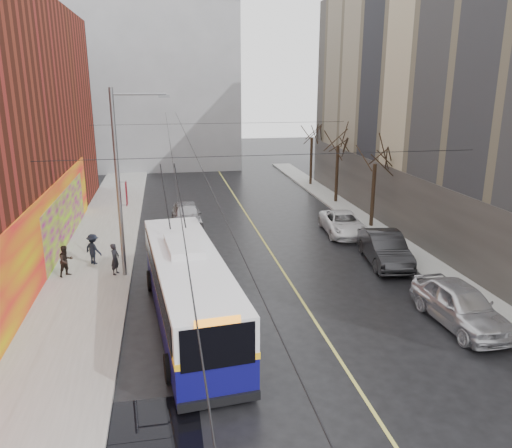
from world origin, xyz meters
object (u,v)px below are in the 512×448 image
at_px(parked_car_c, 343,223).
at_px(trolleybus, 189,288).
at_px(pedestrian_a, 115,259).
at_px(pedestrian_b, 66,261).
at_px(following_car, 187,215).
at_px(tree_mid, 339,136).
at_px(pedestrian_c, 93,249).
at_px(parked_car_b, 385,248).
at_px(streetlight_pole, 121,180).
at_px(tree_near, 376,152).
at_px(tree_far, 312,129).
at_px(parked_car_a, 460,305).

bearing_deg(parked_car_c, trolleybus, -128.76).
height_order(parked_car_c, pedestrian_a, pedestrian_a).
bearing_deg(pedestrian_b, following_car, 10.17).
height_order(tree_mid, parked_car_c, tree_mid).
xyz_separation_m(trolleybus, pedestrian_c, (-4.52, 7.30, -0.58)).
bearing_deg(parked_car_b, pedestrian_b, -175.01).
relative_size(parked_car_b, pedestrian_c, 3.16).
relative_size(following_car, pedestrian_a, 3.00).
relative_size(streetlight_pole, following_car, 1.93).
xyz_separation_m(streetlight_pole, tree_near, (15.14, 6.00, 0.13)).
bearing_deg(tree_mid, trolleybus, -124.03).
height_order(tree_far, following_car, tree_far).
relative_size(parked_car_a, pedestrian_a, 3.16).
relative_size(pedestrian_a, pedestrian_c, 0.98).
height_order(tree_near, trolleybus, tree_near).
relative_size(tree_mid, trolleybus, 0.57).
relative_size(tree_mid, following_car, 1.43).
height_order(streetlight_pole, pedestrian_a, streetlight_pole).
relative_size(tree_far, pedestrian_b, 4.28).
bearing_deg(parked_car_a, trolleybus, 167.04).
bearing_deg(pedestrian_c, pedestrian_b, 95.12).
bearing_deg(trolleybus, tree_far, 58.42).
distance_m(tree_mid, parked_car_a, 20.96).
distance_m(trolleybus, parked_car_b, 11.60).
height_order(parked_car_b, following_car, parked_car_b).
height_order(parked_car_a, parked_car_c, parked_car_a).
relative_size(tree_near, pedestrian_a, 4.11).
xyz_separation_m(trolleybus, parked_car_b, (10.44, 5.00, -0.70)).
bearing_deg(streetlight_pole, pedestrian_c, 134.20).
relative_size(streetlight_pole, pedestrian_b, 5.87).
bearing_deg(parked_car_b, pedestrian_c, 179.05).
bearing_deg(streetlight_pole, pedestrian_b, 172.96).
distance_m(parked_car_c, following_car, 10.18).
bearing_deg(pedestrian_b, parked_car_a, -68.52).
height_order(parked_car_c, pedestrian_b, pedestrian_b).
distance_m(tree_far, parked_car_b, 20.97).
distance_m(trolleybus, following_car, 13.97).
bearing_deg(parked_car_c, tree_mid, 79.14).
bearing_deg(streetlight_pole, pedestrian_a, 163.31).
height_order(parked_car_a, parked_car_b, parked_car_a).
relative_size(streetlight_pole, pedestrian_a, 5.78).
bearing_deg(parked_car_a, following_car, 119.54).
relative_size(parked_car_a, following_car, 1.05).
bearing_deg(parked_car_a, tree_mid, 82.12).
xyz_separation_m(parked_car_c, pedestrian_a, (-13.42, -4.86, 0.25)).
bearing_deg(tree_far, trolleybus, -116.07).
xyz_separation_m(streetlight_pole, pedestrian_b, (-2.91, 0.36, -3.93)).
xyz_separation_m(streetlight_pole, tree_mid, (15.14, 13.00, 0.41)).
relative_size(parked_car_b, pedestrian_a, 3.24).
relative_size(parked_car_b, following_car, 1.08).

